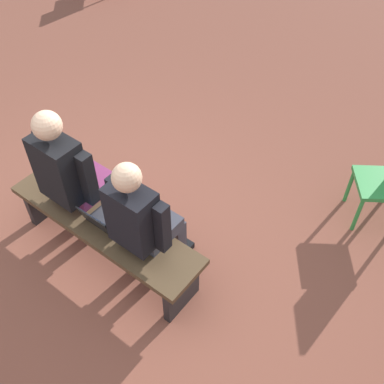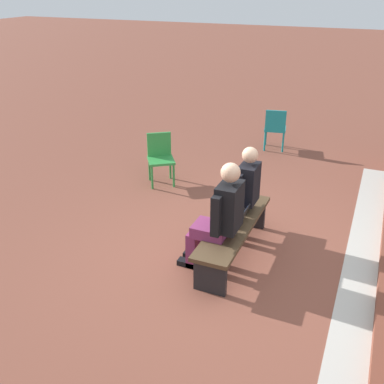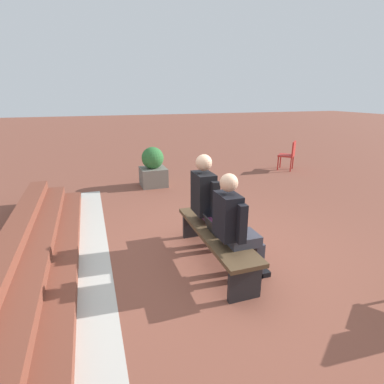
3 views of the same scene
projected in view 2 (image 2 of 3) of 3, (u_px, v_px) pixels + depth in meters
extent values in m
plane|color=brown|center=(234.00, 257.00, 5.63)|extent=(60.00, 60.00, 0.00)
cube|color=#B7B2A8|center=(358.00, 283.00, 5.13)|extent=(7.31, 0.40, 0.01)
cube|color=#4C3823|center=(234.00, 226.00, 5.48)|extent=(1.80, 0.44, 0.05)
cube|color=black|center=(252.00, 213.00, 6.24)|extent=(0.06, 0.37, 0.40)
cube|color=black|center=(210.00, 277.00, 4.91)|extent=(0.06, 0.37, 0.40)
cube|color=#383842|center=(232.00, 204.00, 5.84)|extent=(0.31, 0.37, 0.13)
cube|color=#383842|center=(221.00, 217.00, 6.09)|extent=(0.10, 0.11, 0.45)
cube|color=black|center=(216.00, 228.00, 6.20)|extent=(0.10, 0.22, 0.06)
cube|color=#383842|center=(216.00, 222.00, 5.96)|extent=(0.10, 0.11, 0.45)
cube|color=black|center=(212.00, 234.00, 6.06)|extent=(0.10, 0.22, 0.06)
cube|color=black|center=(248.00, 184.00, 5.63)|extent=(0.35, 0.22, 0.51)
cube|color=maroon|center=(240.00, 185.00, 5.69)|extent=(0.05, 0.01, 0.31)
cube|color=black|center=(249.00, 178.00, 5.84)|extent=(0.08, 0.09, 0.44)
cube|color=black|center=(238.00, 191.00, 5.48)|extent=(0.08, 0.09, 0.44)
sphere|color=#DBAD89|center=(250.00, 155.00, 5.47)|extent=(0.20, 0.20, 0.20)
cube|color=#7F2D5B|center=(210.00, 230.00, 5.22)|extent=(0.34, 0.40, 0.14)
cube|color=#7F2D5B|center=(198.00, 243.00, 5.49)|extent=(0.11, 0.12, 0.45)
cube|color=black|center=(193.00, 255.00, 5.59)|extent=(0.11, 0.24, 0.07)
cube|color=#7F2D5B|center=(192.00, 251.00, 5.34)|extent=(0.11, 0.12, 0.45)
cube|color=black|center=(187.00, 263.00, 5.44)|extent=(0.11, 0.24, 0.07)
cube|color=black|center=(229.00, 207.00, 4.99)|extent=(0.38, 0.24, 0.55)
cube|color=black|center=(230.00, 199.00, 5.22)|extent=(0.09, 0.10, 0.47)
cube|color=black|center=(216.00, 217.00, 4.83)|extent=(0.09, 0.10, 0.47)
sphere|color=#DBAD89|center=(231.00, 173.00, 4.81)|extent=(0.22, 0.22, 0.22)
cube|color=black|center=(232.00, 221.00, 5.51)|extent=(0.32, 0.22, 0.02)
cube|color=#2D2D33|center=(231.00, 220.00, 5.51)|extent=(0.29, 0.15, 0.00)
cube|color=black|center=(243.00, 216.00, 5.42)|extent=(0.32, 0.07, 0.19)
cube|color=#33519E|center=(243.00, 216.00, 5.42)|extent=(0.28, 0.06, 0.17)
cube|color=#2D893D|center=(161.00, 160.00, 7.45)|extent=(0.58, 0.58, 0.04)
cube|color=#2D893D|center=(159.00, 144.00, 7.53)|extent=(0.26, 0.35, 0.40)
cylinder|color=#2D893D|center=(152.00, 178.00, 7.36)|extent=(0.04, 0.04, 0.40)
cylinder|color=#2D893D|center=(174.00, 176.00, 7.42)|extent=(0.04, 0.04, 0.40)
cylinder|color=#2D893D|center=(150.00, 169.00, 7.68)|extent=(0.04, 0.04, 0.40)
cylinder|color=#2D893D|center=(170.00, 168.00, 7.74)|extent=(0.04, 0.04, 0.40)
cube|color=teal|center=(275.00, 129.00, 9.03)|extent=(0.49, 0.49, 0.04)
cube|color=teal|center=(276.00, 121.00, 8.77)|extent=(0.12, 0.40, 0.40)
cylinder|color=teal|center=(283.00, 137.00, 9.25)|extent=(0.04, 0.04, 0.40)
cylinder|color=teal|center=(266.00, 136.00, 9.32)|extent=(0.04, 0.04, 0.40)
cylinder|color=teal|center=(283.00, 142.00, 8.93)|extent=(0.04, 0.04, 0.40)
cylinder|color=teal|center=(265.00, 141.00, 9.00)|extent=(0.04, 0.04, 0.40)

